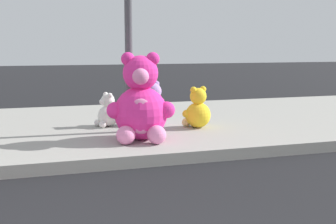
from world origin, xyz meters
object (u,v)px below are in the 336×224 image
(plush_white, at_px, (107,113))
(sign_pole, at_px, (128,15))
(plush_pink_large, at_px, (141,105))
(plush_lavender, at_px, (152,107))
(plush_yellow, at_px, (197,111))

(plush_white, bearing_deg, sign_pole, -63.40)
(sign_pole, distance_m, plush_pink_large, 1.36)
(plush_lavender, height_order, plush_yellow, plush_lavender)
(plush_lavender, bearing_deg, plush_yellow, -36.68)
(sign_pole, bearing_deg, plush_pink_large, -86.33)
(plush_white, bearing_deg, plush_lavender, -2.45)
(sign_pole, height_order, plush_pink_large, sign_pole)
(plush_white, bearing_deg, plush_pink_large, -74.94)
(sign_pole, distance_m, plush_lavender, 1.57)
(sign_pole, bearing_deg, plush_lavender, 46.54)
(plush_lavender, distance_m, plush_yellow, 0.77)
(plush_pink_large, xyz_separation_m, plush_white, (-0.30, 1.10, -0.26))
(sign_pole, height_order, plush_yellow, sign_pole)
(plush_yellow, bearing_deg, plush_white, 159.88)
(plush_pink_large, xyz_separation_m, plush_lavender, (0.42, 1.07, -0.19))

